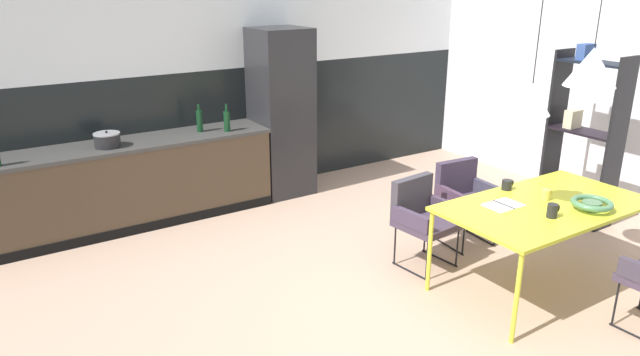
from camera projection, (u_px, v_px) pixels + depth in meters
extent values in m
plane|color=tan|center=(422.00, 297.00, 4.75)|extent=(8.59, 8.59, 0.00)
cube|color=black|center=(248.00, 128.00, 7.01)|extent=(6.61, 0.12, 1.48)
cube|color=silver|center=(243.00, 0.00, 6.53)|extent=(6.61, 0.12, 1.48)
cube|color=#463727|center=(124.00, 187.00, 6.01)|extent=(3.09, 0.60, 0.84)
cube|color=#393836|center=(119.00, 145.00, 5.86)|extent=(3.12, 0.63, 0.04)
cube|color=black|center=(136.00, 230.00, 5.89)|extent=(3.09, 0.01, 0.10)
cube|color=#232326|center=(281.00, 113.00, 6.78)|extent=(0.61, 0.60, 1.94)
cube|color=gold|center=(546.00, 206.00, 4.69)|extent=(1.72, 0.95, 0.03)
cylinder|color=gold|center=(430.00, 251.00, 4.74)|extent=(0.04, 0.04, 0.71)
cylinder|color=gold|center=(557.00, 210.00, 5.58)|extent=(0.04, 0.04, 0.71)
cylinder|color=gold|center=(517.00, 299.00, 4.05)|extent=(0.04, 0.04, 0.71)
cube|color=#3D3141|center=(468.00, 203.00, 5.58)|extent=(0.52, 0.50, 0.06)
cube|color=#372D3F|center=(456.00, 177.00, 5.68)|extent=(0.46, 0.12, 0.35)
cube|color=#383546|center=(487.00, 190.00, 5.64)|extent=(0.08, 0.42, 0.14)
cube|color=#422E41|center=(451.00, 197.00, 5.45)|extent=(0.08, 0.42, 0.14)
cylinder|color=black|center=(496.00, 228.00, 5.58)|extent=(0.02, 0.02, 0.39)
cylinder|color=black|center=(464.00, 236.00, 5.40)|extent=(0.02, 0.02, 0.39)
cylinder|color=black|center=(469.00, 214.00, 5.90)|extent=(0.02, 0.02, 0.39)
cylinder|color=black|center=(438.00, 222.00, 5.72)|extent=(0.02, 0.02, 0.39)
cylinder|color=black|center=(480.00, 238.00, 5.80)|extent=(0.05, 0.41, 0.02)
cylinder|color=black|center=(449.00, 246.00, 5.62)|extent=(0.05, 0.41, 0.02)
cylinder|color=black|center=(616.00, 304.00, 4.30)|extent=(0.02, 0.02, 0.38)
cylinder|color=black|center=(637.00, 337.00, 4.22)|extent=(0.04, 0.41, 0.02)
cube|color=#3D3141|center=(427.00, 224.00, 5.14)|extent=(0.52, 0.51, 0.06)
cube|color=#39353C|center=(412.00, 196.00, 5.22)|extent=(0.46, 0.13, 0.35)
cube|color=#3C2F3F|center=(445.00, 207.00, 5.24)|extent=(0.09, 0.42, 0.14)
cube|color=#3D3144|center=(411.00, 219.00, 4.98)|extent=(0.09, 0.42, 0.14)
cylinder|color=black|center=(457.00, 247.00, 5.19)|extent=(0.02, 0.02, 0.38)
cylinder|color=black|center=(427.00, 260.00, 4.95)|extent=(0.02, 0.02, 0.38)
cylinder|color=black|center=(425.00, 234.00, 5.47)|extent=(0.02, 0.02, 0.38)
cylinder|color=black|center=(395.00, 245.00, 5.23)|extent=(0.02, 0.02, 0.38)
cylinder|color=black|center=(439.00, 258.00, 5.39)|extent=(0.06, 0.41, 0.02)
cylinder|color=black|center=(409.00, 271.00, 5.15)|extent=(0.06, 0.41, 0.02)
cylinder|color=#4C704C|center=(592.00, 206.00, 4.56)|extent=(0.15, 0.15, 0.07)
torus|color=#45734C|center=(592.00, 203.00, 4.55)|extent=(0.32, 0.32, 0.05)
cube|color=white|center=(497.00, 207.00, 4.61)|extent=(0.14, 0.21, 0.01)
cube|color=white|center=(510.00, 203.00, 4.68)|extent=(0.14, 0.21, 0.01)
cube|color=#262628|center=(504.00, 204.00, 4.64)|extent=(0.01, 0.22, 0.00)
cylinder|color=gold|center=(546.00, 195.00, 4.76)|extent=(0.08, 0.08, 0.09)
torus|color=gold|center=(550.00, 193.00, 4.78)|extent=(0.06, 0.01, 0.06)
cylinder|color=black|center=(507.00, 185.00, 4.98)|extent=(0.09, 0.09, 0.09)
torus|color=black|center=(511.00, 183.00, 5.01)|extent=(0.06, 0.01, 0.06)
cylinder|color=black|center=(552.00, 211.00, 4.41)|extent=(0.08, 0.08, 0.11)
torus|color=black|center=(557.00, 209.00, 4.43)|extent=(0.07, 0.01, 0.07)
cylinder|color=black|center=(107.00, 141.00, 5.72)|extent=(0.25, 0.25, 0.13)
cylinder|color=gray|center=(106.00, 134.00, 5.69)|extent=(0.25, 0.25, 0.01)
sphere|color=black|center=(106.00, 132.00, 5.69)|extent=(0.02, 0.02, 0.02)
cylinder|color=#0F3319|center=(227.00, 121.00, 6.29)|extent=(0.07, 0.07, 0.22)
cylinder|color=#0F3319|center=(226.00, 108.00, 6.24)|extent=(0.03, 0.03, 0.08)
cylinder|color=#0F3319|center=(200.00, 121.00, 6.26)|extent=(0.07, 0.07, 0.23)
cylinder|color=#0F3319|center=(199.00, 107.00, 6.21)|extent=(0.03, 0.03, 0.07)
cube|color=black|center=(554.00, 132.00, 6.31)|extent=(0.30, 0.03, 1.77)
cube|color=black|center=(615.00, 147.00, 5.75)|extent=(0.30, 0.03, 1.77)
cube|color=black|center=(575.00, 196.00, 6.23)|extent=(0.30, 0.68, 0.02)
cube|color=beige|center=(579.00, 188.00, 6.18)|extent=(0.18, 0.10, 0.18)
cube|color=black|center=(585.00, 132.00, 6.00)|extent=(0.30, 0.68, 0.02)
cube|color=beige|center=(573.00, 119.00, 6.09)|extent=(0.18, 0.10, 0.19)
cube|color=black|center=(595.00, 62.00, 5.77)|extent=(0.30, 0.68, 0.02)
cube|color=#334C8C|center=(586.00, 52.00, 5.84)|extent=(0.18, 0.10, 0.16)
cone|color=silver|center=(531.00, 99.00, 4.22)|extent=(0.29, 0.29, 0.23)
cone|color=silver|center=(592.00, 67.00, 4.51)|extent=(0.40, 0.40, 0.30)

